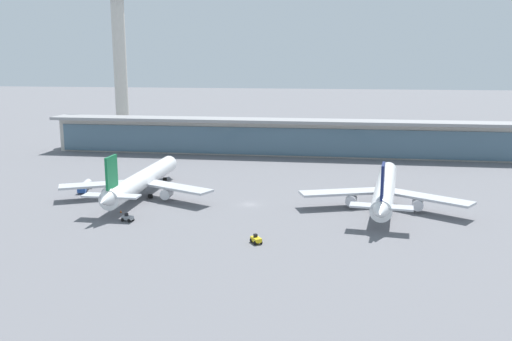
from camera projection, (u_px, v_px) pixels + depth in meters
ground_plane at (250, 204)px, 151.28m from camera, size 1200.00×1200.00×0.00m
airliner_left_stand at (142, 180)px, 158.68m from camera, size 45.48×58.94×15.74m
airliner_centre_stand at (385, 189)px, 148.21m from camera, size 45.17×59.11×15.74m
service_truck_near_nose_grey at (127, 218)px, 135.51m from camera, size 3.22×2.44×2.05m
service_truck_under_wing_yellow at (256, 239)px, 119.30m from camera, size 3.04×3.32×2.05m
service_truck_mid_apron_blue at (85, 185)px, 166.47m from camera, size 3.96×8.87×2.95m
terminal_building at (281, 137)px, 226.82m from camera, size 195.48×12.80×15.20m
control_tower at (119, 48)px, 268.27m from camera, size 12.00×12.00×81.85m
safety_cone_alpha at (121, 211)px, 143.26m from camera, size 0.62×0.62×0.70m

